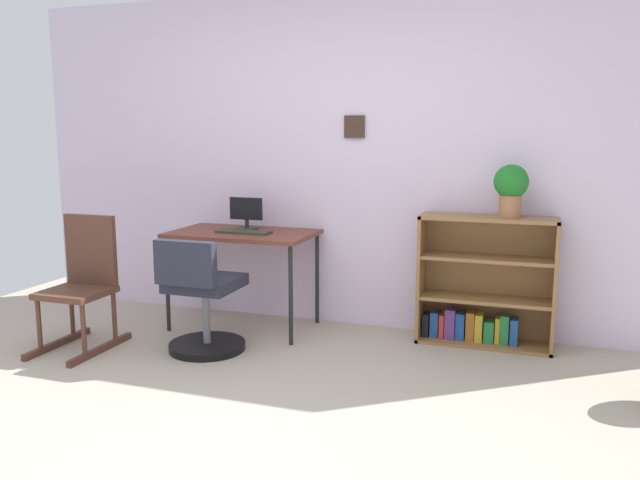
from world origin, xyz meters
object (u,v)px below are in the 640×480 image
(desk, at_px, (243,239))
(office_chair, at_px, (202,302))
(keyboard, at_px, (244,232))
(potted_plant_on_shelf, at_px, (511,187))
(bookshelf_low, at_px, (484,288))
(monitor, at_px, (246,214))
(rocking_chair, at_px, (83,282))

(desk, height_order, office_chair, office_chair)
(keyboard, height_order, potted_plant_on_shelf, potted_plant_on_shelf)
(desk, bearing_deg, bookshelf_low, 6.99)
(office_chair, distance_m, bookshelf_low, 1.95)
(office_chair, xyz_separation_m, bookshelf_low, (1.77, 0.83, 0.05))
(monitor, distance_m, potted_plant_on_shelf, 1.94)
(monitor, bearing_deg, rocking_chair, -133.36)
(rocking_chair, xyz_separation_m, bookshelf_low, (2.60, 0.98, -0.06))
(monitor, distance_m, keyboard, 0.22)
(keyboard, relative_size, bookshelf_low, 0.44)
(desk, relative_size, bookshelf_low, 1.16)
(desk, height_order, potted_plant_on_shelf, potted_plant_on_shelf)
(monitor, height_order, potted_plant_on_shelf, potted_plant_on_shelf)
(rocking_chair, relative_size, potted_plant_on_shelf, 2.55)
(desk, relative_size, office_chair, 1.34)
(keyboard, height_order, rocking_chair, rocking_chair)
(monitor, xyz_separation_m, rocking_chair, (-0.83, -0.88, -0.40))
(desk, height_order, keyboard, keyboard)
(bookshelf_low, distance_m, potted_plant_on_shelf, 0.73)
(desk, xyz_separation_m, office_chair, (-0.01, -0.62, -0.34))
(office_chair, bearing_deg, desk, 88.72)
(potted_plant_on_shelf, bearing_deg, office_chair, -158.06)
(office_chair, relative_size, potted_plant_on_shelf, 2.23)
(desk, relative_size, keyboard, 2.63)
(bookshelf_low, height_order, potted_plant_on_shelf, potted_plant_on_shelf)
(bookshelf_low, bearing_deg, desk, -173.01)
(office_chair, bearing_deg, keyboard, 84.49)
(keyboard, xyz_separation_m, bookshelf_low, (1.71, 0.28, -0.35))
(rocking_chair, height_order, potted_plant_on_shelf, potted_plant_on_shelf)
(rocking_chair, bearing_deg, office_chair, 10.20)
(keyboard, bearing_deg, office_chair, -95.51)
(desk, distance_m, office_chair, 0.70)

